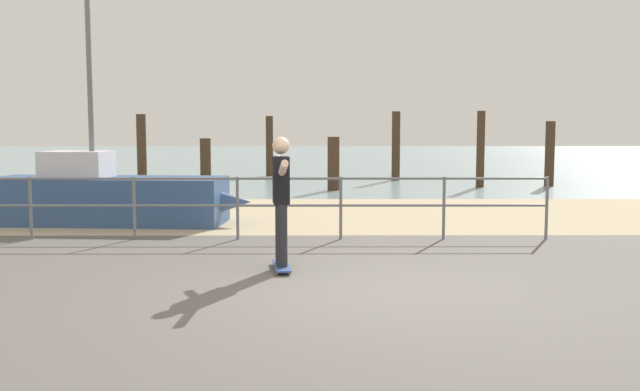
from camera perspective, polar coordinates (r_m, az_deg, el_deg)
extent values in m
cube|color=#605B56|center=(6.99, 4.32, -9.79)|extent=(24.00, 10.00, 0.04)
cube|color=tan|center=(14.85, 1.84, -1.57)|extent=(24.00, 6.00, 0.04)
cube|color=#849EA3|center=(42.76, 0.43, 3.13)|extent=(72.00, 50.00, 0.04)
cylinder|color=slate|center=(12.32, -22.60, -1.02)|extent=(0.05, 0.05, 1.05)
cylinder|color=slate|center=(11.78, -14.97, -1.06)|extent=(0.05, 0.05, 1.05)
cylinder|color=slate|center=(11.47, -6.76, -1.09)|extent=(0.05, 0.05, 1.05)
cylinder|color=slate|center=(11.40, 1.71, -1.09)|extent=(0.05, 0.05, 1.05)
cylinder|color=slate|center=(11.59, 10.10, -1.07)|extent=(0.05, 0.05, 1.05)
cylinder|color=slate|center=(12.01, 18.07, -1.02)|extent=(0.05, 0.05, 1.05)
cylinder|color=slate|center=(11.42, -6.79, 1.38)|extent=(10.15, 0.04, 0.04)
cylinder|color=slate|center=(11.46, -6.77, -0.82)|extent=(10.15, 0.04, 0.04)
cube|color=#335184|center=(13.91, -16.90, -0.43)|extent=(4.49, 1.73, 0.90)
cone|color=#335184|center=(13.28, -8.00, -0.51)|extent=(1.15, 0.85, 0.77)
cylinder|color=slate|center=(13.98, -18.35, 9.50)|extent=(0.10, 0.10, 3.94)
cube|color=silver|center=(14.08, -19.27, 2.43)|extent=(1.26, 0.99, 0.50)
cube|color=#334C8C|center=(9.05, -3.17, -5.76)|extent=(0.29, 0.82, 0.02)
cylinder|color=orange|center=(8.79, -2.53, -6.38)|extent=(0.04, 0.06, 0.06)
cylinder|color=orange|center=(8.78, -3.57, -6.40)|extent=(0.04, 0.06, 0.06)
cylinder|color=orange|center=(9.34, -2.79, -5.67)|extent=(0.04, 0.06, 0.06)
cylinder|color=orange|center=(9.33, -3.78, -5.69)|extent=(0.04, 0.06, 0.06)
cylinder|color=#26262B|center=(8.86, -3.14, -3.30)|extent=(0.14, 0.14, 0.80)
cylinder|color=#26262B|center=(9.09, -3.24, -3.07)|extent=(0.14, 0.14, 0.80)
cube|color=black|center=(8.90, -3.21, 1.28)|extent=(0.24, 0.38, 0.60)
sphere|color=beige|center=(8.87, -3.23, 4.11)|extent=(0.22, 0.22, 0.22)
cylinder|color=beige|center=(8.44, -3.02, 2.26)|extent=(0.15, 0.56, 0.23)
cylinder|color=beige|center=(9.33, -3.40, 2.58)|extent=(0.15, 0.56, 0.23)
cylinder|color=#422D1E|center=(25.93, -14.40, 3.91)|extent=(0.34, 0.34, 2.32)
cylinder|color=#422D1E|center=(25.67, -9.35, 3.02)|extent=(0.39, 0.39, 1.45)
cylinder|color=#422D1E|center=(26.37, -4.15, 4.04)|extent=(0.27, 0.27, 2.27)
cylinder|color=#422D1E|center=(20.31, 1.11, 2.60)|extent=(0.35, 0.35, 1.58)
cylinder|color=#422D1E|center=(24.36, 6.23, 4.04)|extent=(0.29, 0.29, 2.40)
cylinder|color=#422D1E|center=(21.90, 13.01, 3.70)|extent=(0.25, 0.25, 2.35)
cylinder|color=#422D1E|center=(22.93, 18.29, 3.25)|extent=(0.29, 0.29, 2.04)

